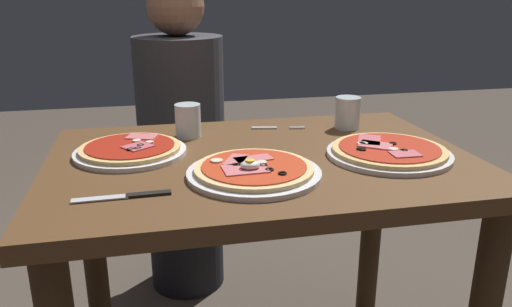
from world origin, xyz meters
name	(u,v)px	position (x,y,z in m)	size (l,w,h in m)	color
dining_table	(261,206)	(0.00, 0.00, 0.61)	(1.05, 0.72, 0.74)	brown
pizza_foreground	(254,171)	(-0.05, -0.13, 0.75)	(0.30, 0.30, 0.05)	white
pizza_across_left	(389,152)	(0.31, -0.07, 0.75)	(0.31, 0.31, 0.03)	white
pizza_across_right	(131,150)	(-0.32, 0.08, 0.75)	(0.28, 0.28, 0.03)	white
water_glass_near	(188,123)	(-0.16, 0.21, 0.78)	(0.07, 0.07, 0.09)	silver
water_glass_far	(347,115)	(0.31, 0.20, 0.78)	(0.07, 0.07, 0.09)	silver
fork	(274,128)	(0.09, 0.24, 0.74)	(0.16, 0.04, 0.00)	silver
knife	(129,196)	(-0.32, -0.20, 0.74)	(0.20, 0.02, 0.01)	silver
diner_person	(182,150)	(-0.15, 0.66, 0.56)	(0.32, 0.32, 1.18)	black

